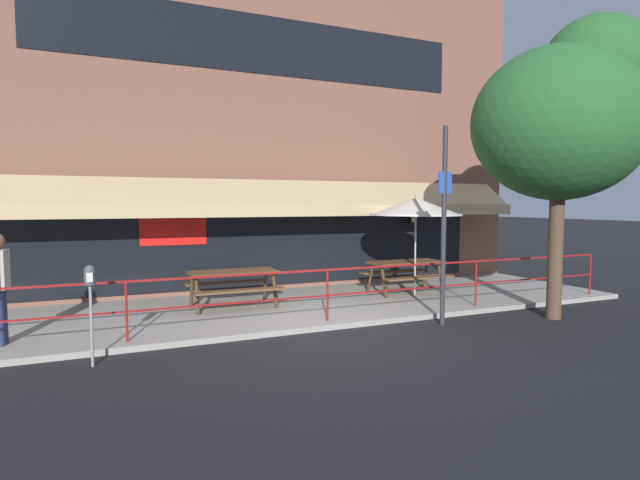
% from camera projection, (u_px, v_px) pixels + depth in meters
% --- Properties ---
extents(ground_plane, '(120.00, 120.00, 0.00)m').
position_uv_depth(ground_plane, '(334.00, 330.00, 8.93)').
color(ground_plane, black).
extents(patio_deck, '(15.00, 4.00, 0.10)m').
position_uv_depth(patio_deck, '(295.00, 306.00, 10.75)').
color(patio_deck, '#9E998E').
rests_on(patio_deck, ground).
extents(restaurant_building, '(15.00, 1.60, 8.70)m').
position_uv_depth(restaurant_building, '(263.00, 122.00, 12.48)').
color(restaurant_building, brown).
rests_on(restaurant_building, ground).
extents(patio_railing, '(13.84, 0.04, 0.97)m').
position_uv_depth(patio_railing, '(327.00, 283.00, 9.14)').
color(patio_railing, maroon).
rests_on(patio_railing, patio_deck).
extents(picnic_table_left, '(1.80, 1.42, 0.76)m').
position_uv_depth(picnic_table_left, '(233.00, 278.00, 10.38)').
color(picnic_table_left, brown).
rests_on(picnic_table_left, patio_deck).
extents(picnic_table_centre, '(1.80, 1.42, 0.76)m').
position_uv_depth(picnic_table_centre, '(406.00, 268.00, 12.11)').
color(picnic_table_centre, brown).
rests_on(picnic_table_centre, patio_deck).
extents(patio_umbrella_centre, '(2.14, 2.14, 2.38)m').
position_uv_depth(patio_umbrella_centre, '(416.00, 207.00, 11.65)').
color(patio_umbrella_centre, '#B7B2A8').
rests_on(patio_umbrella_centre, patio_deck).
extents(parking_meter_near, '(0.15, 0.16, 1.42)m').
position_uv_depth(parking_meter_near, '(90.00, 285.00, 6.84)').
color(parking_meter_near, gray).
rests_on(parking_meter_near, ground).
extents(street_sign_pole, '(0.28, 0.09, 3.67)m').
position_uv_depth(street_sign_pole, '(444.00, 224.00, 9.18)').
color(street_sign_pole, '#2D2D33').
rests_on(street_sign_pole, ground).
extents(street_tree_curbside, '(3.45, 3.11, 5.78)m').
position_uv_depth(street_tree_curbside, '(567.00, 114.00, 9.53)').
color(street_tree_curbside, brown).
rests_on(street_tree_curbside, ground).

